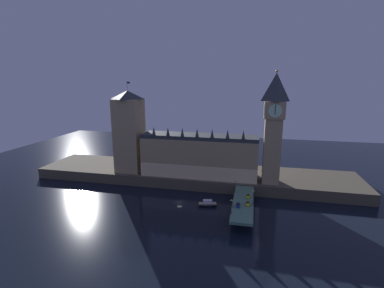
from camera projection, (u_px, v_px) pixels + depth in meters
name	position (u px, v px, depth m)	size (l,w,h in m)	color
ground_plane	(180.00, 202.00, 160.36)	(400.00, 400.00, 0.00)	black
embankment	(194.00, 175.00, 196.71)	(220.00, 42.00, 6.98)	#4C4438
parliament_hall	(199.00, 155.00, 182.54)	(75.30, 18.19, 33.07)	tan
clock_tower	(273.00, 125.00, 165.23)	(12.25, 12.36, 67.81)	tan
victoria_tower	(129.00, 131.00, 190.41)	(17.49, 17.49, 61.31)	tan
bridge	(243.00, 205.00, 146.94)	(10.72, 46.00, 6.28)	#4C7560
car_northbound_trail	(238.00, 205.00, 141.15)	(2.02, 4.75, 1.45)	navy
car_southbound_lead	(248.00, 203.00, 143.00)	(1.94, 4.71, 1.53)	yellow
car_southbound_trail	(248.00, 196.00, 151.99)	(1.93, 4.24, 1.58)	yellow
pedestrian_near_rail	(233.00, 206.00, 139.78)	(0.38, 0.38, 1.75)	black
pedestrian_mid_walk	(252.00, 204.00, 141.94)	(0.38, 0.38, 1.71)	black
pedestrian_far_rail	(236.00, 191.00, 158.55)	(0.38, 0.38, 1.80)	black
street_lamp_near	(231.00, 205.00, 132.64)	(1.34, 0.60, 7.28)	#2D3333
street_lamp_mid	(253.00, 195.00, 144.52)	(1.34, 0.60, 7.09)	#2D3333
street_lamp_far	(236.00, 183.00, 160.71)	(1.34, 0.60, 6.92)	#2D3333
boat_upstream	(207.00, 204.00, 155.47)	(11.72, 6.14, 3.62)	#28282D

